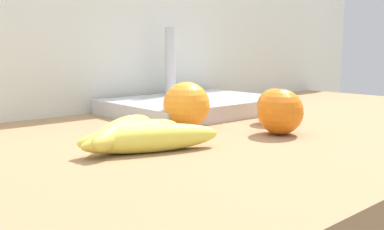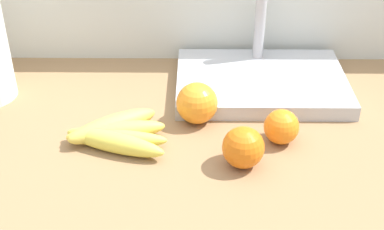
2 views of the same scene
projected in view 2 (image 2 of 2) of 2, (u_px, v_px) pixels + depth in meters
wall_back at (156, 146)px, 1.45m from camera, size 2.16×0.06×1.30m
banana_bunch at (115, 134)px, 0.97m from camera, size 0.19×0.16×0.04m
orange_back_left at (243, 147)px, 0.91m from camera, size 0.07×0.07×0.07m
orange_back_right at (281, 127)px, 0.97m from camera, size 0.06×0.06×0.06m
orange_front at (197, 103)px, 1.02m from camera, size 0.08×0.08×0.08m
sink_basin at (261, 80)px, 1.14m from camera, size 0.36×0.26×0.18m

